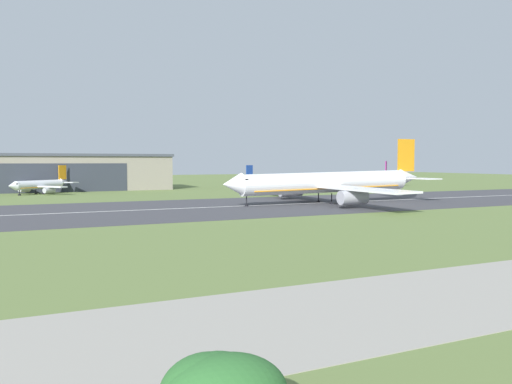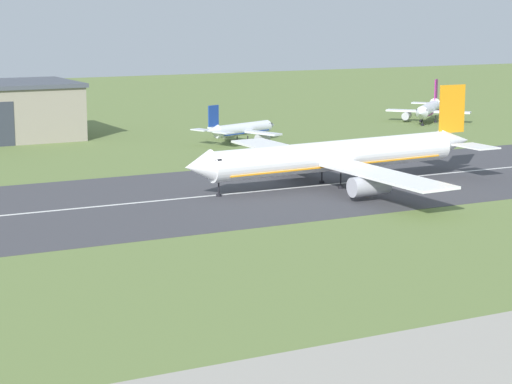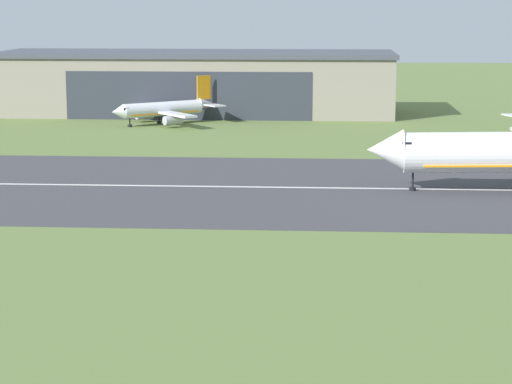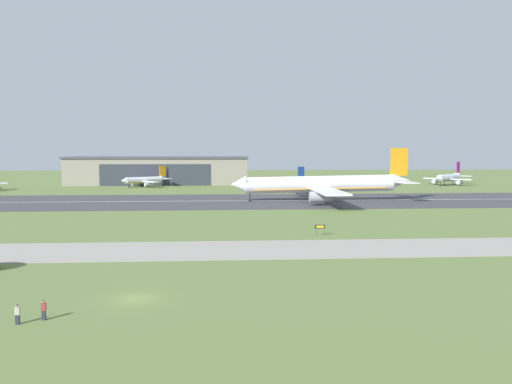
{
  "view_description": "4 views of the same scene",
  "coord_description": "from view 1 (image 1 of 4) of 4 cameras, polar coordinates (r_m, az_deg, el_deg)",
  "views": [
    {
      "loc": [
        -27.09,
        -2.88,
        9.84
      ],
      "look_at": [
        7.86,
        73.27,
        4.75
      ],
      "focal_mm": 35.0,
      "sensor_mm": 36.0,
      "label": 1
    },
    {
      "loc": [
        -48.37,
        -38.39,
        28.5
      ],
      "look_at": [
        8.66,
        69.97,
        5.9
      ],
      "focal_mm": 70.0,
      "sensor_mm": 36.0,
      "label": 2
    },
    {
      "loc": [
        5.69,
        -21.33,
        22.12
      ],
      "look_at": [
        0.27,
        59.74,
        6.77
      ],
      "focal_mm": 70.0,
      "sensor_mm": 36.0,
      "label": 3
    },
    {
      "loc": [
        8.43,
        -48.09,
        14.14
      ],
      "look_at": [
        16.23,
        65.47,
        5.22
      ],
      "focal_mm": 35.0,
      "sensor_mm": 36.0,
      "label": 4
    }
  ],
  "objects": [
    {
      "name": "ground_plane",
      "position": [
        59.53,
        2.8,
        -6.04
      ],
      "size": [
        631.62,
        631.62,
        0.0
      ],
      "primitive_type": "plane",
      "color": "olive"
    },
    {
      "name": "runway_strip",
      "position": [
        105.32,
        -9.64,
        -1.92
      ],
      "size": [
        391.62,
        46.81,
        0.06
      ],
      "primitive_type": "cube",
      "color": "#3D3D42",
      "rests_on": "ground_plane"
    },
    {
      "name": "runway_centreline",
      "position": [
        105.32,
        -9.64,
        -1.9
      ],
      "size": [
        352.45,
        0.7,
        0.01
      ],
      "primitive_type": "cube",
      "color": "silver",
      "rests_on": "runway_strip"
    },
    {
      "name": "taxiway_road",
      "position": [
        39.43,
        20.24,
        -11.15
      ],
      "size": [
        293.71,
        14.35,
        0.05
      ],
      "primitive_type": "cube",
      "color": "gray",
      "rests_on": "ground_plane"
    },
    {
      "name": "hangar_building",
      "position": [
        184.83,
        -22.52,
        2.11
      ],
      "size": [
        80.5,
        25.52,
        12.56
      ],
      "color": "gray",
      "rests_on": "ground_plane"
    },
    {
      "name": "airplane_landing",
      "position": [
        119.31,
        8.19,
        1.02
      ],
      "size": [
        53.84,
        58.9,
        15.62
      ],
      "color": "white",
      "rests_on": "ground_plane"
    },
    {
      "name": "airplane_parked_west",
      "position": [
        165.18,
        -23.49,
        0.74
      ],
      "size": [
        20.69,
        20.59,
        8.74
      ],
      "color": "silver",
      "rests_on": "ground_plane"
    },
    {
      "name": "airplane_parked_centre",
      "position": [
        171.51,
        1.33,
        1.14
      ],
      "size": [
        21.81,
        19.43,
        8.72
      ],
      "color": "silver",
      "rests_on": "ground_plane"
    },
    {
      "name": "airplane_parked_far_east",
      "position": [
        215.29,
        14.25,
        1.61
      ],
      "size": [
        23.45,
        22.52,
        10.18
      ],
      "color": "silver",
      "rests_on": "ground_plane"
    }
  ]
}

